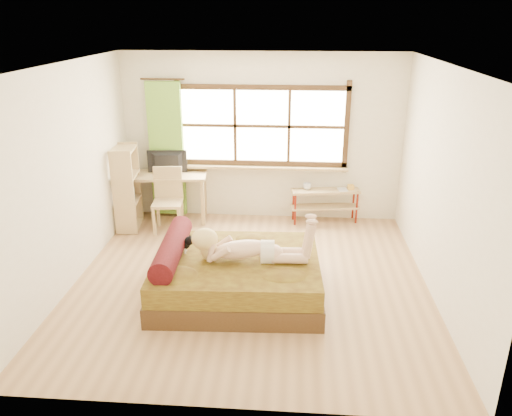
# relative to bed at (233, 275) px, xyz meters

# --- Properties ---
(floor) EXTENTS (4.50, 4.50, 0.00)m
(floor) POSITION_rel_bed_xyz_m (0.18, 0.34, -0.27)
(floor) COLOR #9E754C
(floor) RESTS_ON ground
(ceiling) EXTENTS (4.50, 4.50, 0.00)m
(ceiling) POSITION_rel_bed_xyz_m (0.18, 0.34, 2.43)
(ceiling) COLOR white
(ceiling) RESTS_ON wall_back
(wall_back) EXTENTS (4.50, 0.00, 4.50)m
(wall_back) POSITION_rel_bed_xyz_m (0.18, 2.59, 1.08)
(wall_back) COLOR silver
(wall_back) RESTS_ON floor
(wall_front) EXTENTS (4.50, 0.00, 4.50)m
(wall_front) POSITION_rel_bed_xyz_m (0.18, -1.91, 1.08)
(wall_front) COLOR silver
(wall_front) RESTS_ON floor
(wall_left) EXTENTS (0.00, 4.50, 4.50)m
(wall_left) POSITION_rel_bed_xyz_m (-2.07, 0.34, 1.08)
(wall_left) COLOR silver
(wall_left) RESTS_ON floor
(wall_right) EXTENTS (0.00, 4.50, 4.50)m
(wall_right) POSITION_rel_bed_xyz_m (2.43, 0.34, 1.08)
(wall_right) COLOR silver
(wall_right) RESTS_ON floor
(window) EXTENTS (2.80, 0.16, 1.46)m
(window) POSITION_rel_bed_xyz_m (0.18, 2.56, 1.24)
(window) COLOR #FFEDBF
(window) RESTS_ON wall_back
(curtain) EXTENTS (0.55, 0.10, 2.20)m
(curtain) POSITION_rel_bed_xyz_m (-1.37, 2.47, 0.88)
(curtain) COLOR #578E26
(curtain) RESTS_ON wall_back
(bed) EXTENTS (2.06, 1.68, 0.76)m
(bed) POSITION_rel_bed_xyz_m (0.00, 0.00, 0.00)
(bed) COLOR #32200F
(bed) RESTS_ON floor
(woman) EXTENTS (1.41, 0.46, 0.60)m
(woman) POSITION_rel_bed_xyz_m (0.20, -0.05, 0.53)
(woman) COLOR #D8AB8B
(woman) RESTS_ON bed
(kitten) EXTENTS (0.30, 0.13, 0.24)m
(kitten) POSITION_rel_bed_xyz_m (-0.67, 0.10, 0.35)
(kitten) COLOR black
(kitten) RESTS_ON bed
(desk) EXTENTS (1.33, 0.71, 0.80)m
(desk) POSITION_rel_bed_xyz_m (-1.35, 2.29, 0.42)
(desk) COLOR tan
(desk) RESTS_ON floor
(monitor) EXTENTS (0.65, 0.15, 0.37)m
(monitor) POSITION_rel_bed_xyz_m (-1.35, 2.34, 0.71)
(monitor) COLOR black
(monitor) RESTS_ON desk
(chair) EXTENTS (0.49, 0.49, 1.00)m
(chair) POSITION_rel_bed_xyz_m (-1.26, 1.93, 0.29)
(chair) COLOR tan
(chair) RESTS_ON floor
(pipe_shelf) EXTENTS (1.14, 0.44, 0.63)m
(pipe_shelf) POSITION_rel_bed_xyz_m (1.25, 2.41, 0.14)
(pipe_shelf) COLOR tan
(pipe_shelf) RESTS_ON floor
(cup) EXTENTS (0.16, 0.16, 0.11)m
(cup) POSITION_rel_bed_xyz_m (0.93, 2.41, 0.34)
(cup) COLOR gray
(cup) RESTS_ON pipe_shelf
(book) EXTENTS (0.18, 0.22, 0.02)m
(book) POSITION_rel_bed_xyz_m (1.43, 2.41, 0.29)
(book) COLOR gray
(book) RESTS_ON pipe_shelf
(bookshelf) EXTENTS (0.39, 0.61, 1.33)m
(bookshelf) POSITION_rel_bed_xyz_m (-1.90, 1.91, 0.41)
(bookshelf) COLOR tan
(bookshelf) RESTS_ON floor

